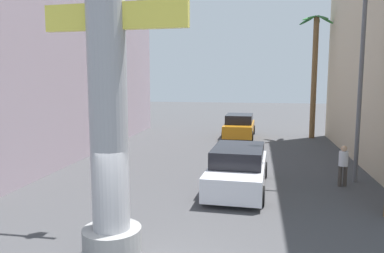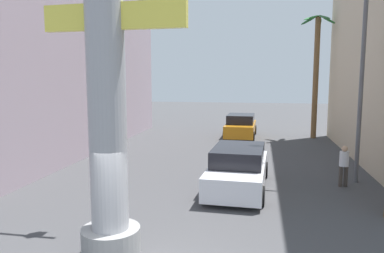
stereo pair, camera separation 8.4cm
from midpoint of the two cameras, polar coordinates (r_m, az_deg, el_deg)
The scene contains 9 objects.
ground_plane at distance 16.84m, azimuth 2.68°, elevation -6.51°, with size 88.49×88.49×0.00m, color #424244.
building_left at distance 22.12m, azimuth -23.74°, elevation 9.62°, with size 7.44×22.29×10.24m.
neon_sign_pole at distance 8.33m, azimuth -12.80°, elevation 13.15°, with size 3.58×1.33×10.76m.
street_lamp at distance 15.57m, azimuth 23.26°, elevation 8.39°, with size 2.60×0.28×7.42m.
traffic_light_mast at distance 11.93m, azimuth -24.03°, elevation 8.92°, with size 5.00×0.32×6.48m.
car_lead at distance 13.97m, azimuth 7.24°, elevation -6.39°, with size 2.23×5.06×1.56m.
car_far at distance 25.80m, azimuth 7.52°, elevation 0.02°, with size 2.11×4.39×1.56m.
palm_tree_far_right at distance 26.31m, azimuth 18.49°, elevation 8.73°, with size 2.35×2.45×8.14m.
pedestrian_mid_right at distance 15.14m, azimuth 22.29°, elevation -5.16°, with size 0.42×0.42×1.56m.
Camera 2 is at (2.21, -6.18, 4.09)m, focal length 35.00 mm.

